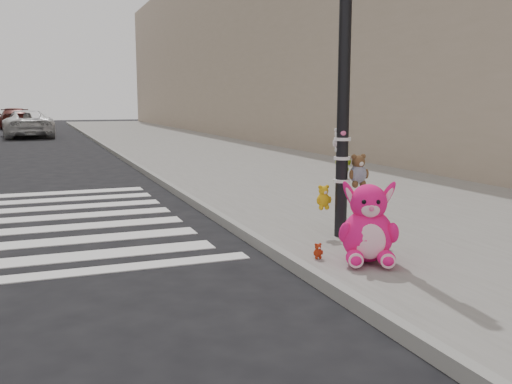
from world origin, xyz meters
name	(u,v)px	position (x,y,z in m)	size (l,w,h in m)	color
ground	(184,319)	(0.00, 0.00, 0.00)	(120.00, 120.00, 0.00)	black
sidewalk_near	(271,168)	(5.00, 10.00, 0.07)	(7.00, 80.00, 0.14)	slate
curb_edge	(149,174)	(1.55, 10.00, 0.07)	(0.12, 80.00, 0.15)	gray
bld_near	(298,35)	(10.50, 20.00, 5.00)	(5.00, 60.00, 10.00)	tan
signal_pole	(345,111)	(2.63, 1.81, 1.80)	(0.69, 0.48, 4.00)	black
pink_bunny	(368,229)	(2.25, 0.57, 0.52)	(0.79, 0.85, 0.94)	#FF1578
red_teddy	(318,251)	(1.80, 0.90, 0.23)	(0.13, 0.09, 0.18)	#9F2A0F
car_white_near	(27,124)	(-1.53, 28.97, 0.74)	(2.45, 5.31, 1.47)	silver
car_maroon_near	(14,118)	(-2.53, 40.68, 0.74)	(2.08, 5.12, 1.49)	#571D18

